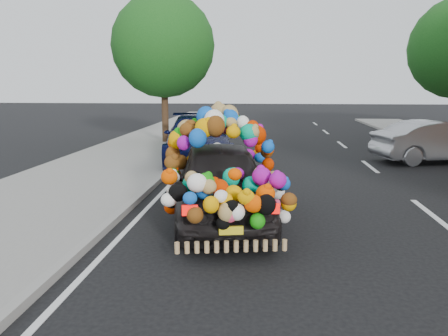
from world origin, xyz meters
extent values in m
plane|color=black|center=(0.00, 0.00, 0.00)|extent=(100.00, 100.00, 0.00)
cube|color=gray|center=(-4.30, 0.00, 0.06)|extent=(4.00, 60.00, 0.12)
cube|color=gray|center=(-2.35, 0.00, 0.07)|extent=(0.15, 60.00, 0.13)
cylinder|color=#332114|center=(-3.80, 9.50, 1.36)|extent=(0.28, 0.28, 2.73)
sphere|color=#134814|center=(-3.80, 9.50, 4.03)|extent=(4.20, 4.20, 4.20)
imported|color=black|center=(-0.44, -0.66, 0.71)|extent=(2.34, 4.38, 1.42)
cube|color=red|center=(-0.66, -2.83, 0.78)|extent=(0.23, 0.10, 0.14)
cube|color=red|center=(0.47, -2.64, 0.78)|extent=(0.23, 0.10, 0.14)
cube|color=yellow|center=(-0.09, -2.74, 0.48)|extent=(0.34, 0.10, 0.12)
imported|color=black|center=(-1.80, 5.37, 0.75)|extent=(2.91, 5.43, 1.50)
imported|color=#A3A5AB|center=(5.93, 6.03, 0.67)|extent=(4.29, 2.39, 1.34)
camera|label=1|loc=(0.34, -8.53, 2.48)|focal=35.00mm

